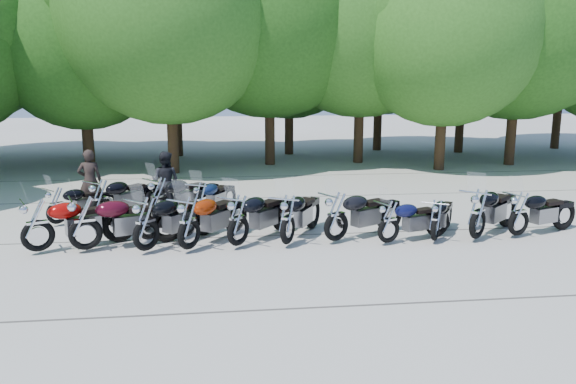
{
  "coord_description": "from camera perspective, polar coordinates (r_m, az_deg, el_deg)",
  "views": [
    {
      "loc": [
        -1.56,
        -11.86,
        3.86
      ],
      "look_at": [
        0.0,
        1.5,
        1.1
      ],
      "focal_mm": 35.0,
      "sensor_mm": 36.0,
      "label": 1
    }
  ],
  "objects": [
    {
      "name": "tree_6",
      "position": [
        24.52,
        15.79,
        15.75
      ],
      "size": [
        8.0,
        8.0,
        9.82
      ],
      "color": "#3A2614",
      "rests_on": "ground"
    },
    {
      "name": "tree_11",
      "position": [
        28.42,
        -11.47,
        14.67
      ],
      "size": [
        7.56,
        7.56,
        9.28
      ],
      "color": "#3A2614",
      "rests_on": "ground"
    },
    {
      "name": "motorcycle_13",
      "position": [
        15.51,
        -12.97,
        -0.51
      ],
      "size": [
        2.34,
        2.13,
        1.38
      ],
      "primitive_type": null,
      "rotation": [
        0.0,
        0.0,
        2.27
      ],
      "color": "black",
      "rests_on": "ground"
    },
    {
      "name": "motorcycle_10",
      "position": [
        14.72,
        22.43,
        -1.92
      ],
      "size": [
        2.38,
        1.44,
        1.29
      ],
      "primitive_type": null,
      "rotation": [
        0.0,
        0.0,
        1.93
      ],
      "color": "black",
      "rests_on": "ground"
    },
    {
      "name": "motorcycle_6",
      "position": [
        13.18,
        4.93,
        -2.35
      ],
      "size": [
        2.51,
        1.85,
        1.39
      ],
      "primitive_type": null,
      "rotation": [
        0.0,
        0.0,
        2.08
      ],
      "color": "black",
      "rests_on": "ground"
    },
    {
      "name": "rider_1",
      "position": [
        16.72,
        -12.36,
        1.06
      ],
      "size": [
        1.03,
        0.91,
        1.76
      ],
      "primitive_type": "imported",
      "rotation": [
        0.0,
        0.0,
        2.81
      ],
      "color": "black",
      "rests_on": "ground"
    },
    {
      "name": "motorcycle_9",
      "position": [
        14.05,
        18.75,
        -1.96
      ],
      "size": [
        2.42,
        2.26,
        1.43
      ],
      "primitive_type": null,
      "rotation": [
        0.0,
        0.0,
        2.29
      ],
      "color": "black",
      "rests_on": "ground"
    },
    {
      "name": "motorcycle_14",
      "position": [
        15.4,
        -8.89,
        -0.76
      ],
      "size": [
        1.64,
        2.16,
        1.2
      ],
      "primitive_type": null,
      "rotation": [
        0.0,
        0.0,
        2.61
      ],
      "color": "#0D1A3C",
      "rests_on": "ground"
    },
    {
      "name": "motorcycle_3",
      "position": [
        12.69,
        -10.07,
        -2.99
      ],
      "size": [
        2.11,
        2.45,
        1.41
      ],
      "primitive_type": null,
      "rotation": [
        0.0,
        0.0,
        2.5
      ],
      "color": "maroon",
      "rests_on": "ground"
    },
    {
      "name": "tree_10",
      "position": [
        29.66,
        -20.42,
        14.37
      ],
      "size": [
        7.78,
        7.78,
        9.55
      ],
      "color": "#3A2614",
      "rests_on": "ground"
    },
    {
      "name": "motorcycle_1",
      "position": [
        13.23,
        -19.95,
        -2.83
      ],
      "size": [
        2.67,
        1.62,
        1.45
      ],
      "primitive_type": null,
      "rotation": [
        0.0,
        0.0,
        1.93
      ],
      "color": "#390713",
      "rests_on": "ground"
    },
    {
      "name": "tree_15",
      "position": [
        34.27,
        26.47,
        15.73
      ],
      "size": [
        9.67,
        9.67,
        11.86
      ],
      "color": "#3A2614",
      "rests_on": "ground"
    },
    {
      "name": "motorcycle_12",
      "position": [
        15.69,
        -18.54,
        -0.71
      ],
      "size": [
        2.1,
        2.31,
        1.36
      ],
      "primitive_type": null,
      "rotation": [
        0.0,
        0.0,
        2.45
      ],
      "color": "black",
      "rests_on": "ground"
    },
    {
      "name": "tree_5",
      "position": [
        25.96,
        7.49,
        17.5
      ],
      "size": [
        9.04,
        9.04,
        11.1
      ],
      "color": "#3A2614",
      "rests_on": "ground"
    },
    {
      "name": "motorcycle_11",
      "position": [
        15.93,
        -22.46,
        -1.17
      ],
      "size": [
        1.96,
        1.85,
        1.17
      ],
      "primitive_type": null,
      "rotation": [
        0.0,
        0.0,
        2.3
      ],
      "color": "black",
      "rests_on": "ground"
    },
    {
      "name": "tree_2",
      "position": [
        25.39,
        -20.25,
        14.18
      ],
      "size": [
        7.31,
        7.31,
        8.97
      ],
      "color": "#3A2614",
      "rests_on": "ground"
    },
    {
      "name": "tree_14",
      "position": [
        30.58,
        17.55,
        14.77
      ],
      "size": [
        8.02,
        8.02,
        9.84
      ],
      "color": "#3A2614",
      "rests_on": "ground"
    },
    {
      "name": "rider_0",
      "position": [
        17.18,
        -19.47,
        1.07
      ],
      "size": [
        0.72,
        0.53,
        1.84
      ],
      "primitive_type": "imported",
      "rotation": [
        0.0,
        0.0,
        3.28
      ],
      "color": "black",
      "rests_on": "ground"
    },
    {
      "name": "motorcycle_0",
      "position": [
        13.51,
        -24.15,
        -2.95
      ],
      "size": [
        2.58,
        1.77,
        1.41
      ],
      "primitive_type": null,
      "rotation": [
        0.0,
        0.0,
        2.02
      ],
      "color": "#8D0705",
      "rests_on": "ground"
    },
    {
      "name": "tree_13",
      "position": [
        30.55,
        9.37,
        15.54
      ],
      "size": [
        8.31,
        8.31,
        10.2
      ],
      "color": "#3A2614",
      "rests_on": "ground"
    },
    {
      "name": "ground",
      "position": [
        12.57,
        0.8,
        -6.29
      ],
      "size": [
        90.0,
        90.0,
        0.0
      ],
      "primitive_type": "plane",
      "color": "gray",
      "rests_on": "ground"
    },
    {
      "name": "motorcycle_2",
      "position": [
        12.79,
        -14.26,
        -3.01
      ],
      "size": [
        2.27,
        2.39,
        1.43
      ],
      "primitive_type": null,
      "rotation": [
        0.0,
        0.0,
        2.41
      ],
      "color": "black",
      "rests_on": "ground"
    },
    {
      "name": "motorcycle_8",
      "position": [
        13.67,
        14.79,
        -2.67
      ],
      "size": [
        1.64,
        2.08,
        1.17
      ],
      "primitive_type": null,
      "rotation": [
        0.0,
        0.0,
        2.57
      ],
      "color": "black",
      "rests_on": "ground"
    },
    {
      "name": "motorcycle_7",
      "position": [
        13.25,
        10.21,
        -2.87
      ],
      "size": [
        2.19,
        1.37,
        1.19
      ],
      "primitive_type": null,
      "rotation": [
        0.0,
        0.0,
        1.95
      ],
      "color": "#0C0E35",
      "rests_on": "ground"
    },
    {
      "name": "tree_3",
      "position": [
        23.32,
        -12.13,
        17.41
      ],
      "size": [
        8.7,
        8.7,
        10.67
      ],
      "color": "#3A2614",
      "rests_on": "ground"
    },
    {
      "name": "motorcycle_4",
      "position": [
        12.81,
        -5.11,
        -2.72
      ],
      "size": [
        2.21,
        2.37,
        1.41
      ],
      "primitive_type": null,
      "rotation": [
        0.0,
        0.0,
        2.42
      ],
      "color": "black",
      "rests_on": "ground"
    },
    {
      "name": "tree_4",
      "position": [
        25.19,
        -1.94,
        17.92
      ],
      "size": [
        9.13,
        9.13,
        11.2
      ],
      "color": "#3A2614",
      "rests_on": "ground"
    },
    {
      "name": "motorcycle_5",
      "position": [
        12.89,
        -0.04,
        -2.66
      ],
      "size": [
        1.8,
        2.48,
        1.37
      ],
      "primitive_type": null,
      "rotation": [
        0.0,
        0.0,
        2.65
      ],
      "color": "black",
      "rests_on": "ground"
    },
    {
      "name": "tree_7",
      "position": [
        26.99,
        22.54,
        16.13
      ],
      "size": [
        8.79,
        8.79,
        10.79
      ],
      "color": "#3A2614",
      "rests_on": "ground"
    },
    {
      "name": "tree_12",
      "position": [
        28.59,
        0.11,
        15.34
      ],
      "size": [
        7.88,
        7.88,
        9.67
      ],
      "color": "#3A2614",
      "rests_on": "ground"
    }
  ]
}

